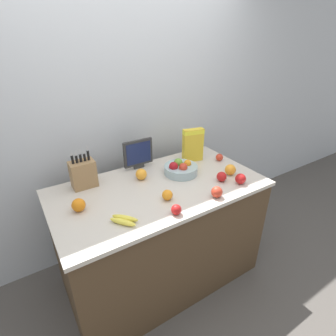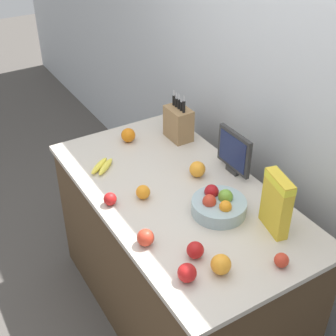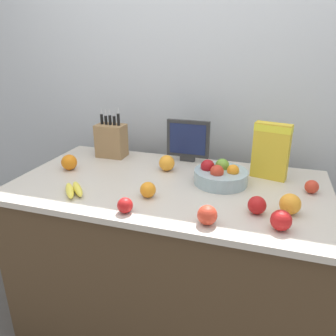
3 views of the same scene
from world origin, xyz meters
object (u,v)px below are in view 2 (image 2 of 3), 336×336
at_px(knife_block, 178,123).
at_px(cereal_box, 277,201).
at_px(apple_near_bananas, 195,250).
at_px(small_monitor, 234,152).
at_px(orange_front_right, 143,192).
at_px(fruit_bowl, 219,205).
at_px(apple_leftmost, 110,199).
at_px(orange_back_center, 128,135).
at_px(apple_middle, 187,273).
at_px(apple_rightmost, 145,238).
at_px(apple_by_knife_block, 282,260).
at_px(orange_mid_left, 197,169).
at_px(banana_bunch, 102,166).
at_px(orange_front_center, 221,264).

height_order(knife_block, cereal_box, knife_block).
bearing_deg(knife_block, apple_near_bananas, -28.02).
distance_m(small_monitor, orange_front_right, 0.56).
xyz_separation_m(fruit_bowl, apple_near_bananas, (0.20, -0.27, -0.01)).
bearing_deg(apple_leftmost, orange_back_center, 144.59).
bearing_deg(apple_middle, apple_near_bananas, 132.39).
xyz_separation_m(apple_rightmost, apple_middle, (0.28, 0.04, 0.00)).
relative_size(fruit_bowl, orange_front_right, 3.65).
xyz_separation_m(knife_block, cereal_box, (0.97, -0.07, 0.06)).
distance_m(apple_by_knife_block, orange_mid_left, 0.76).
distance_m(banana_bunch, orange_front_center, 0.99).
bearing_deg(fruit_bowl, banana_bunch, -152.84).
distance_m(small_monitor, apple_by_knife_block, 0.74).
bearing_deg(apple_near_bananas, apple_leftmost, -163.09).
bearing_deg(apple_middle, banana_bunch, 177.37).
relative_size(orange_front_center, orange_back_center, 1.01).
height_order(apple_near_bananas, apple_middle, apple_middle).
relative_size(knife_block, cereal_box, 1.05).
distance_m(apple_by_knife_block, apple_middle, 0.42).
distance_m(knife_block, orange_back_center, 0.32).
distance_m(apple_leftmost, orange_back_center, 0.64).
relative_size(apple_middle, orange_front_right, 1.10).
bearing_deg(cereal_box, apple_middle, -70.03).
height_order(knife_block, apple_rightmost, knife_block).
bearing_deg(small_monitor, apple_leftmost, -97.19).
relative_size(knife_block, apple_near_bananas, 4.00).
relative_size(apple_near_bananas, orange_front_right, 1.04).
bearing_deg(fruit_bowl, apple_rightmost, -87.70).
height_order(fruit_bowl, orange_mid_left, fruit_bowl).
bearing_deg(orange_front_right, apple_near_bananas, -0.79).
relative_size(apple_by_knife_block, apple_leftmost, 0.97).
xyz_separation_m(fruit_bowl, apple_by_knife_block, (0.44, 0.02, -0.01)).
xyz_separation_m(knife_block, orange_front_right, (0.43, -0.49, -0.07)).
height_order(apple_by_knife_block, orange_front_right, orange_front_right).
bearing_deg(knife_block, apple_rightmost, -40.83).
xyz_separation_m(apple_leftmost, apple_middle, (0.63, 0.06, 0.01)).
distance_m(knife_block, apple_rightmost, 0.99).
bearing_deg(fruit_bowl, orange_mid_left, 164.57).
height_order(cereal_box, orange_back_center, cereal_box).
bearing_deg(apple_by_knife_block, small_monitor, 159.14).
distance_m(knife_block, small_monitor, 0.49).
xyz_separation_m(apple_by_knife_block, apple_middle, (-0.14, -0.40, 0.01)).
height_order(small_monitor, orange_back_center, small_monitor).
bearing_deg(apple_rightmost, orange_back_center, 157.79).
bearing_deg(cereal_box, apple_rightmost, -97.46).
bearing_deg(orange_front_center, small_monitor, 138.69).
xyz_separation_m(orange_front_right, orange_mid_left, (-0.02, 0.35, 0.01)).
distance_m(apple_leftmost, apple_near_bananas, 0.56).
height_order(apple_rightmost, orange_front_center, orange_front_center).
height_order(fruit_bowl, apple_leftmost, fruit_bowl).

